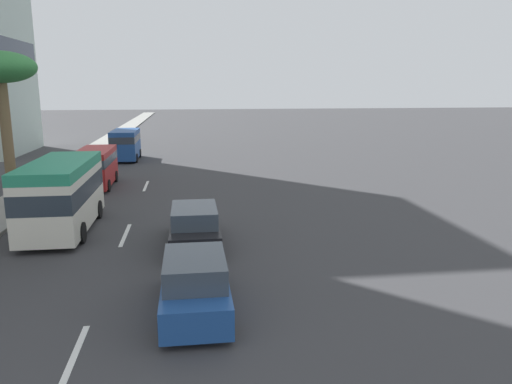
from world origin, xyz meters
TOP-DOWN VIEW (x-y plane):
  - ground_plane at (31.50, 0.00)m, footprint 198.00×198.00m
  - sidewalk_right at (31.50, 6.31)m, footprint 162.00×2.51m
  - lane_stripe_near at (5.76, 0.00)m, footprint 3.20×0.16m
  - lane_stripe_mid at (15.38, 0.00)m, footprint 3.20×0.16m
  - lane_stripe_far at (25.74, 0.00)m, footprint 3.20×0.16m
  - van_lead at (25.87, 2.96)m, footprint 5.12×2.05m
  - minibus_second at (16.41, 2.65)m, footprint 6.51×2.43m
  - car_third at (7.87, -2.80)m, footprint 4.39×1.84m
  - van_fourth at (37.16, 2.53)m, footprint 4.87×2.15m
  - car_fifth at (13.64, -2.86)m, footprint 4.69×1.91m
  - palm_tree at (20.55, 6.04)m, footprint 3.34×3.34m

SIDE VIEW (x-z plane):
  - ground_plane at x=31.50m, z-range 0.00..0.00m
  - lane_stripe_near at x=5.76m, z-range 0.00..0.01m
  - lane_stripe_mid at x=15.38m, z-range 0.00..0.01m
  - lane_stripe_far at x=25.74m, z-range 0.00..0.01m
  - sidewalk_right at x=31.50m, z-range 0.00..0.15m
  - car_fifth at x=13.64m, z-range -0.04..1.54m
  - car_third at x=7.87m, z-range -0.05..1.59m
  - van_lead at x=25.87m, z-range 0.17..2.49m
  - van_fourth at x=37.16m, z-range 0.18..2.68m
  - minibus_second at x=16.41m, z-range 0.15..3.14m
  - palm_tree at x=20.55m, z-range 2.85..10.40m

